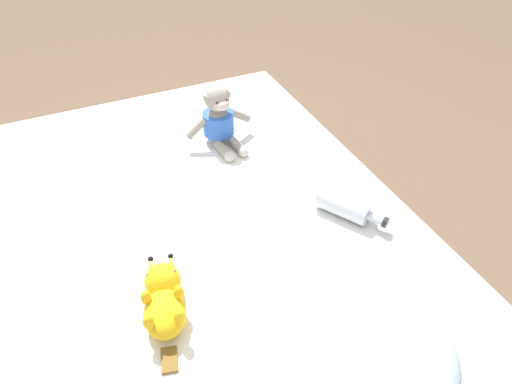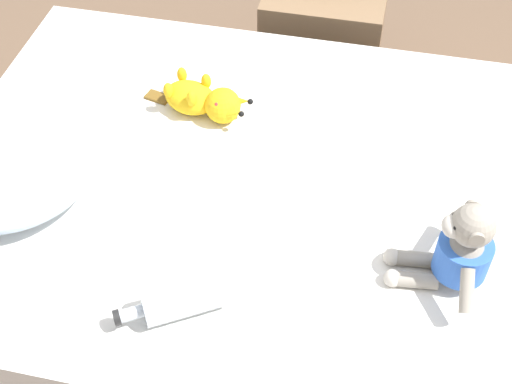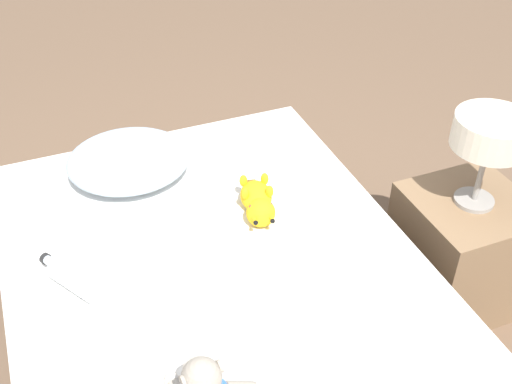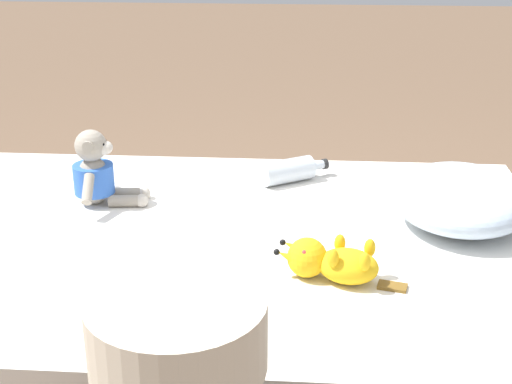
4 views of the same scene
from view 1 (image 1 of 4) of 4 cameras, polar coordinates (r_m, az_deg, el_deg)
ground_plane at (r=1.90m, az=-4.88°, el=-13.82°), size 16.00×16.00×0.00m
bed at (r=1.72m, az=-5.31°, el=-9.26°), size 1.32×1.89×0.47m
pillow at (r=1.17m, az=12.75°, el=-19.36°), size 0.50×0.46×0.15m
plush_monkey at (r=1.85m, az=-4.46°, el=8.64°), size 0.29×0.24×0.24m
plush_yellow_creature at (r=1.29m, az=-11.14°, el=-12.63°), size 0.15×0.33×0.10m
glass_bottle at (r=1.56m, az=10.82°, el=-1.66°), size 0.17×0.23×0.08m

